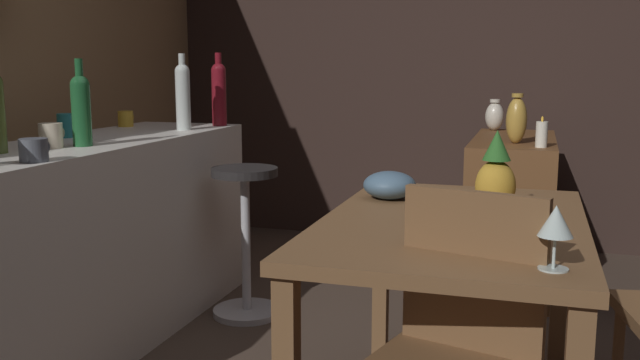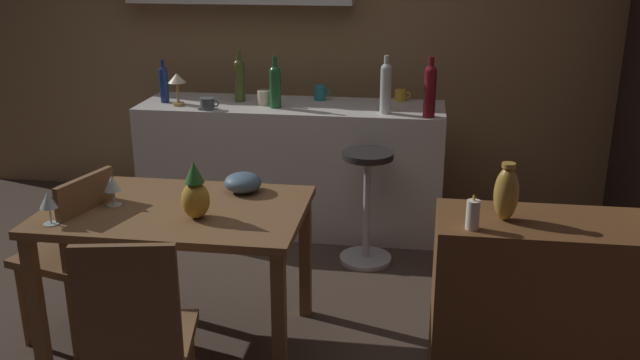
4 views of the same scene
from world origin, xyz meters
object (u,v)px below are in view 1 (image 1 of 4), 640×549
(dining_table, at_px, (577,383))
(wine_glass_left, at_px, (592,370))
(wine_bottle_cobalt, at_px, (53,308))
(pillar_candle_tall, at_px, (354,235))
(vase_ceramic_ivory, at_px, (384,229))
(wine_bottle_ruby, at_px, (138,329))
(counter_lamp, at_px, (134,254))
(cup_mustard, at_px, (162,292))
(fruit_bowl, at_px, (486,332))
(wine_bottle_olive, at_px, (53,272))
(wine_glass_center, at_px, (553,310))
(wine_bottle_amber, at_px, (93,254))
(sideboard_cabinet, at_px, (380,300))
(wine_glass_right, at_px, (545,345))
(vase_copper, at_px, (381,222))
(pillar_candle_short, at_px, (394,249))
(cup_slate, at_px, (145,264))
(bar_stool, at_px, (231,392))
(pineapple_centerpiece, at_px, (584,338))

(dining_table, xyz_separation_m, wine_glass_left, (-0.33, 0.21, 0.22))
(wine_bottle_cobalt, relative_size, pillar_candle_tall, 2.12)
(pillar_candle_tall, bearing_deg, vase_ceramic_ivory, -136.98)
(wine_bottle_cobalt, bearing_deg, wine_bottle_ruby, -139.86)
(wine_glass_left, height_order, counter_lamp, counter_lamp)
(cup_mustard, bearing_deg, wine_bottle_cobalt, 139.27)
(cup_mustard, bearing_deg, wine_glass_left, -124.25)
(dining_table, xyz_separation_m, cup_mustard, (0.66, 1.66, 0.30))
(fruit_bowl, distance_m, wine_bottle_olive, 1.88)
(fruit_bowl, height_order, counter_lamp, counter_lamp)
(wine_glass_center, distance_m, wine_bottle_ruby, 1.83)
(wine_glass_left, relative_size, wine_bottle_olive, 0.48)
(wine_bottle_amber, bearing_deg, vase_ceramic_ivory, -62.57)
(sideboard_cabinet, bearing_deg, fruit_bowl, 176.90)
(wine_glass_center, height_order, cup_mustard, cup_mustard)
(fruit_bowl, relative_size, wine_bottle_amber, 0.56)
(dining_table, distance_m, vase_ceramic_ivory, 2.06)
(wine_bottle_amber, distance_m, vase_ceramic_ivory, 2.09)
(fruit_bowl, bearing_deg, wine_glass_right, -162.66)
(wine_bottle_olive, bearing_deg, vase_copper, -48.63)
(pillar_candle_short, bearing_deg, vase_ceramic_ivory, -10.40)
(dining_table, relative_size, vase_copper, 5.34)
(wine_bottle_cobalt, relative_size, vase_copper, 1.29)
(wine_glass_right, height_order, cup_slate, cup_slate)
(wine_glass_center, relative_size, pillar_candle_short, 0.91)
(wine_glass_right, height_order, wine_bottle_olive, wine_bottle_olive)
(wine_bottle_olive, bearing_deg, pillar_candle_short, -63.81)
(wine_glass_right, height_order, wine_bottle_cobalt, wine_bottle_cobalt)
(wine_bottle_olive, bearing_deg, sideboard_cabinet, -54.77)
(dining_table, relative_size, pillar_candle_tall, 8.80)
(wine_glass_center, xyz_separation_m, pillar_candle_short, (1.25, 0.32, 0.04))
(fruit_bowl, height_order, wine_bottle_olive, wine_bottle_olive)
(wine_glass_right, height_order, vase_copper, vase_copper)
(wine_bottle_olive, distance_m, cup_mustard, 0.45)
(wine_glass_center, distance_m, counter_lamp, 2.01)
(bar_stool, bearing_deg, sideboard_cabinet, -43.66)
(dining_table, bearing_deg, counter_lamp, 61.55)
(wine_bottle_olive, relative_size, pillar_candle_short, 2.08)
(wine_glass_right, xyz_separation_m, wine_bottle_olive, (0.67, 1.91, 0.23))
(fruit_bowl, distance_m, cup_mustard, 1.45)
(wine_glass_left, xyz_separation_m, vase_ceramic_ivory, (2.36, -0.06, 0.07))
(bar_stool, distance_m, counter_lamp, 0.84)
(sideboard_cabinet, distance_m, pillar_candle_tall, 0.54)
(wine_bottle_amber, bearing_deg, pineapple_centerpiece, -118.16)
(pillar_candle_tall, height_order, vase_copper, vase_copper)
(cup_mustard, distance_m, pillar_candle_tall, 2.05)
(pillar_candle_short, bearing_deg, cup_mustard, 122.46)
(vase_copper, bearing_deg, cup_mustard, 138.02)
(wine_bottle_ruby, distance_m, wine_bottle_olive, 0.90)
(wine_glass_left, distance_m, pineapple_centerpiece, 0.39)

